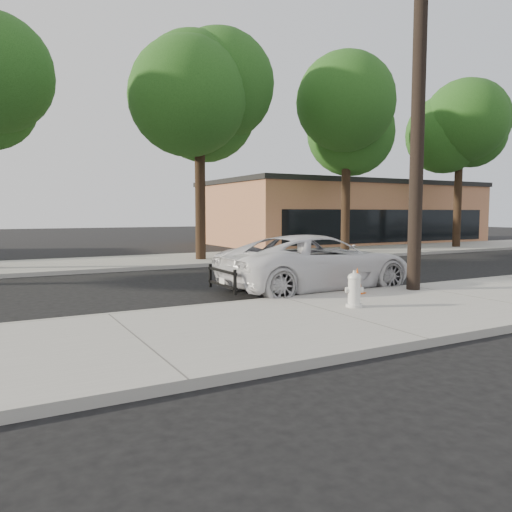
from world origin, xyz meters
The scene contains 12 objects.
ground centered at (0.00, 0.00, 0.00)m, with size 120.00×120.00×0.00m, color black.
near_sidewalk centered at (0.00, -4.30, 0.07)m, with size 90.00×4.40×0.15m, color gray.
far_sidewalk centered at (0.00, 8.50, 0.07)m, with size 90.00×5.00×0.15m, color gray.
curb_near centered at (0.00, -2.10, 0.07)m, with size 90.00×0.12×0.16m, color #9E9B93.
building_main centered at (16.00, 16.00, 2.00)m, with size 18.00×10.00×4.00m, color #A56644.
utility_pole centered at (3.60, -2.70, 4.70)m, with size 1.40×0.34×9.00m.
tree_c centered at (2.22, 7.64, 6.91)m, with size 4.96×4.80×9.55m.
tree_d centered at (10.20, 7.95, 6.37)m, with size 4.50×4.35×8.75m.
tree_e centered at (18.21, 7.74, 6.70)m, with size 4.80×4.65×9.25m.
police_cruiser centered at (1.88, -0.87, 0.77)m, with size 2.54×5.51×1.53m, color white.
fire_hydrant centered at (0.70, -3.85, 0.50)m, with size 0.39×0.35×0.72m.
traffic_cone centered at (1.91, -2.50, 0.46)m, with size 0.40×0.40×0.64m.
Camera 1 is at (-6.05, -11.96, 2.13)m, focal length 35.00 mm.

